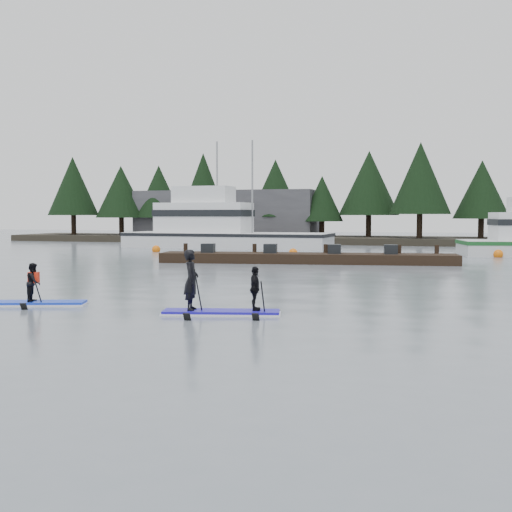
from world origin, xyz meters
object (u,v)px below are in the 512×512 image
(floating_dock, at_px, (307,258))
(fishing_boat_large, at_px, (221,239))
(paddleboard_solo, at_px, (34,291))
(paddleboard_duo, at_px, (218,292))

(floating_dock, bearing_deg, fishing_boat_large, 117.11)
(fishing_boat_large, xyz_separation_m, floating_dock, (9.91, -14.10, -0.44))
(floating_dock, xyz_separation_m, paddleboard_solo, (-4.40, -18.17, 0.13))
(fishing_boat_large, height_order, floating_dock, fishing_boat_large)
(paddleboard_solo, bearing_deg, fishing_boat_large, 82.10)
(floating_dock, height_order, paddleboard_solo, paddleboard_solo)
(paddleboard_duo, bearing_deg, fishing_boat_large, 96.30)
(fishing_boat_large, distance_m, paddleboard_solo, 32.74)
(floating_dock, distance_m, paddleboard_solo, 18.69)
(floating_dock, relative_size, paddleboard_solo, 5.30)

